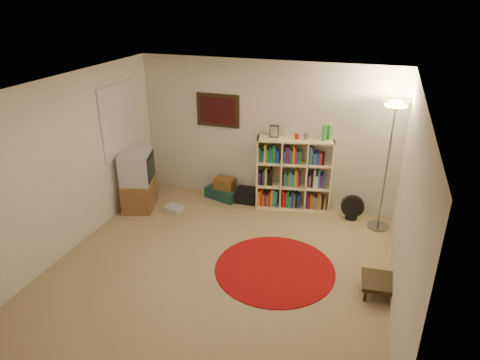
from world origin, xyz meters
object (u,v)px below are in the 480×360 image
(side_table, at_px, (381,282))
(tv_stand, at_px, (138,181))
(bookshelf, at_px, (293,175))
(suitcase, at_px, (224,193))
(floor_lamp, at_px, (393,124))
(floor_fan, at_px, (352,207))

(side_table, bearing_deg, tv_stand, 164.50)
(bookshelf, distance_m, suitcase, 1.36)
(suitcase, bearing_deg, floor_lamp, 11.82)
(floor_lamp, relative_size, floor_fan, 4.79)
(bookshelf, height_order, suitcase, bookshelf)
(bookshelf, distance_m, floor_lamp, 1.88)
(bookshelf, relative_size, tv_stand, 1.48)
(side_table, bearing_deg, floor_lamp, 92.59)
(floor_lamp, distance_m, tv_stand, 4.24)
(bookshelf, relative_size, floor_lamp, 0.73)
(floor_lamp, relative_size, suitcase, 3.03)
(tv_stand, bearing_deg, floor_lamp, -9.21)
(bookshelf, height_order, floor_fan, bookshelf)
(bookshelf, bearing_deg, suitcase, 170.09)
(bookshelf, relative_size, floor_fan, 3.50)
(floor_fan, relative_size, suitcase, 0.63)
(tv_stand, distance_m, suitcase, 1.56)
(suitcase, xyz_separation_m, side_table, (2.83, -1.95, 0.08))
(floor_lamp, bearing_deg, tv_stand, -171.69)
(floor_lamp, bearing_deg, bookshelf, 170.36)
(tv_stand, relative_size, suitcase, 1.50)
(bookshelf, xyz_separation_m, side_table, (1.57, -1.98, -0.44))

